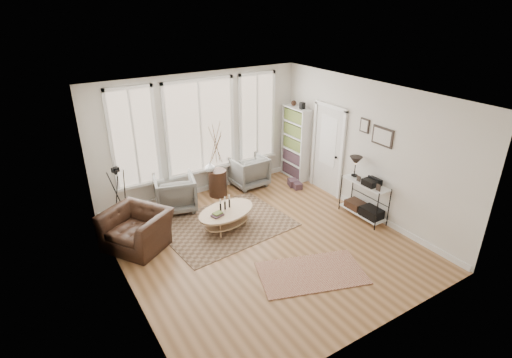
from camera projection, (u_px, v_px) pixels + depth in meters
room at (264, 176)px, 7.29m from camera, size 5.50×5.54×2.90m
bay_window at (201, 129)px, 9.28m from camera, size 4.14×0.12×2.24m
door at (328, 148)px, 9.51m from camera, size 0.09×1.06×2.22m
bookcase at (296, 143)px, 10.34m from camera, size 0.31×0.85×2.06m
low_shelf at (364, 196)px, 8.56m from camera, size 0.38×1.08×1.30m
wall_art at (378, 134)px, 8.11m from camera, size 0.04×0.88×0.44m
rug_main at (226, 225)px, 8.46m from camera, size 2.75×2.16×0.01m
rug_runner at (311, 273)px, 6.98m from camera, size 2.06×1.55×0.01m
coffee_table at (226, 214)px, 8.22m from camera, size 1.47×1.14×0.60m
armchair_left at (175, 193)px, 8.94m from camera, size 1.06×1.08×0.81m
armchair_right at (248, 171)px, 10.10m from camera, size 0.87×0.89×0.78m
side_table at (217, 162)px, 9.39m from camera, size 0.43×0.43×1.81m
vase at (210, 167)px, 9.38m from camera, size 0.29×0.29×0.24m
accent_chair at (136, 229)px, 7.61m from camera, size 1.50×1.46×0.74m
tripod_camera at (120, 201)px, 8.14m from camera, size 0.48×0.48×1.35m
book_stack_near at (293, 183)px, 10.18m from camera, size 0.28×0.32×0.17m
book_stack_far at (297, 185)px, 10.05m from camera, size 0.24×0.28×0.16m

